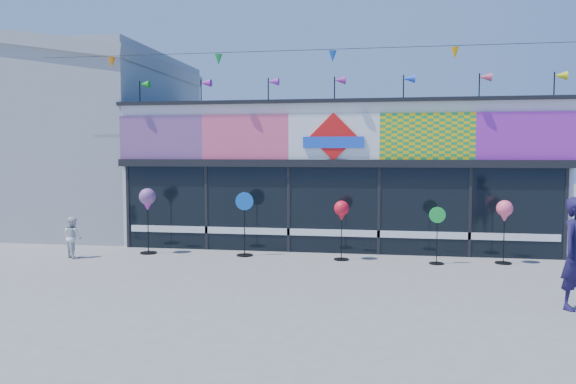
% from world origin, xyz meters
% --- Properties ---
extents(ground, '(80.00, 80.00, 0.00)m').
position_xyz_m(ground, '(0.00, 0.00, 0.00)').
color(ground, slate).
rests_on(ground, ground).
extents(kite_shop, '(16.00, 5.70, 5.31)m').
position_xyz_m(kite_shop, '(0.00, 5.94, 2.05)').
color(kite_shop, silver).
rests_on(kite_shop, ground).
extents(neighbour_building, '(8.18, 7.20, 6.87)m').
position_xyz_m(neighbour_building, '(-10.00, 7.00, 3.20)').
color(neighbour_building, '#949699').
rests_on(neighbour_building, ground).
extents(spinner_0, '(0.44, 0.44, 1.74)m').
position_xyz_m(spinner_0, '(-4.84, 2.55, 1.39)').
color(spinner_0, black).
rests_on(spinner_0, ground).
extents(spinner_1, '(0.46, 0.42, 1.66)m').
position_xyz_m(spinner_1, '(-2.23, 2.64, 0.88)').
color(spinner_1, black).
rests_on(spinner_1, ground).
extents(spinner_2, '(0.38, 0.38, 1.49)m').
position_xyz_m(spinner_2, '(0.29, 2.48, 1.19)').
color(spinner_2, black).
rests_on(spinner_2, ground).
extents(spinner_3, '(0.39, 0.35, 1.38)m').
position_xyz_m(spinner_3, '(2.59, 2.35, 0.73)').
color(spinner_3, black).
rests_on(spinner_3, ground).
extents(spinner_4, '(0.39, 0.39, 1.54)m').
position_xyz_m(spinner_4, '(4.19, 2.65, 1.23)').
color(spinner_4, black).
rests_on(spinner_4, ground).
extents(child, '(0.59, 0.52, 1.04)m').
position_xyz_m(child, '(-6.50, 1.67, 0.52)').
color(child, silver).
rests_on(child, ground).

